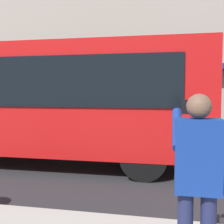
% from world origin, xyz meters
% --- Properties ---
extents(ground_plane, '(60.00, 60.00, 0.00)m').
position_xyz_m(ground_plane, '(0.00, 0.00, 0.00)').
color(ground_plane, '#2B2B2D').
extents(building_facade_far, '(28.00, 1.55, 12.00)m').
position_xyz_m(building_facade_far, '(-0.02, -6.80, 5.99)').
color(building_facade_far, '#A89E8E').
rests_on(building_facade_far, ground_plane).
extents(red_bus, '(9.05, 2.54, 3.08)m').
position_xyz_m(red_bus, '(3.04, 0.30, 1.68)').
color(red_bus, red).
rests_on(red_bus, ground_plane).
extents(pedestrian_photographer, '(0.53, 0.52, 1.70)m').
position_xyz_m(pedestrian_photographer, '(-0.77, 4.74, 1.14)').
color(pedestrian_photographer, '#1E2347').
rests_on(pedestrian_photographer, sidewalk_curb).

